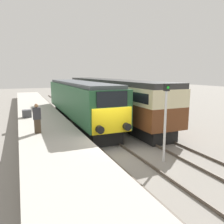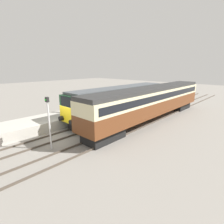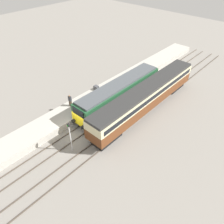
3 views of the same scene
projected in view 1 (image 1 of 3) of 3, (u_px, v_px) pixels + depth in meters
name	position (u px, v px, depth m)	size (l,w,h in m)	color
ground_plane	(118.00, 154.00, 12.20)	(120.00, 120.00, 0.00)	gray
platform_left	(41.00, 122.00, 18.06)	(3.50, 50.00, 0.96)	#B7B2A8
rails_near_track	(91.00, 131.00, 16.71)	(1.51, 60.00, 0.14)	#4C4238
rails_far_track	(130.00, 127.00, 18.03)	(1.50, 60.00, 0.14)	#4C4238
locomotive	(79.00, 100.00, 19.29)	(2.70, 15.34, 3.74)	black
passenger_carriage	(108.00, 94.00, 21.98)	(2.75, 20.04, 3.87)	black
person_on_platform	(37.00, 119.00, 12.75)	(0.44, 0.26, 1.75)	#473828
signal_post	(165.00, 116.00, 10.76)	(0.24, 0.28, 3.96)	silver
luggage_crate	(27.00, 114.00, 17.49)	(0.70, 0.56, 0.60)	#4C4C51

